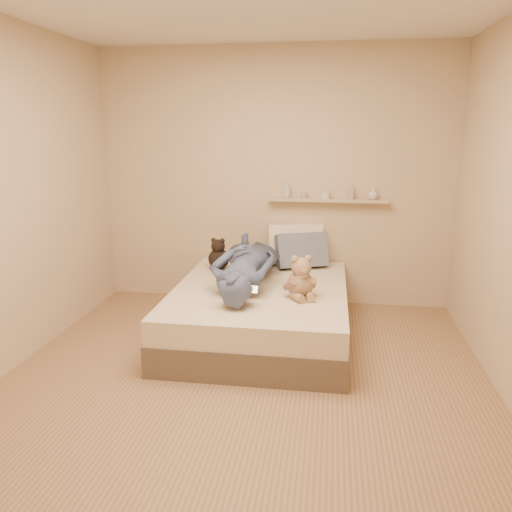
% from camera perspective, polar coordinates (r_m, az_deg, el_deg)
% --- Properties ---
extents(room, '(3.80, 3.80, 3.80)m').
position_cam_1_polar(room, '(3.29, -1.69, 5.66)').
color(room, '#986E4F').
rests_on(room, ground).
extents(bed, '(1.50, 1.90, 0.45)m').
position_cam_1_polar(bed, '(4.46, 0.54, -6.30)').
color(bed, brown).
rests_on(bed, floor).
extents(game_console, '(0.16, 0.08, 0.05)m').
position_cam_1_polar(game_console, '(3.87, -0.97, -3.86)').
color(game_console, '#B8BAC0').
rests_on(game_console, bed).
extents(teddy_bear, '(0.29, 0.30, 0.36)m').
position_cam_1_polar(teddy_bear, '(4.09, 5.15, -2.76)').
color(teddy_bear, '#946C51').
rests_on(teddy_bear, bed).
extents(dark_plush, '(0.20, 0.20, 0.32)m').
position_cam_1_polar(dark_plush, '(4.91, -4.31, 0.05)').
color(dark_plush, black).
rests_on(dark_plush, bed).
extents(pillow_cream, '(0.59, 0.35, 0.43)m').
position_cam_1_polar(pillow_cream, '(5.11, 4.52, 1.33)').
color(pillow_cream, beige).
rests_on(pillow_cream, bed).
extents(pillow_grey, '(0.56, 0.42, 0.37)m').
position_cam_1_polar(pillow_grey, '(4.97, 5.22, 0.60)').
color(pillow_grey, slate).
rests_on(pillow_grey, bed).
extents(person, '(0.59, 1.56, 0.37)m').
position_cam_1_polar(person, '(4.45, -1.12, -0.79)').
color(person, '#485472').
rests_on(person, bed).
extents(wall_shelf, '(1.20, 0.12, 0.03)m').
position_cam_1_polar(wall_shelf, '(5.09, 8.19, 6.34)').
color(wall_shelf, tan).
rests_on(wall_shelf, wall_back).
extents(shelf_bottles, '(0.96, 0.12, 0.17)m').
position_cam_1_polar(shelf_bottles, '(5.08, 9.04, 7.18)').
color(shelf_bottles, '#B3B7BC').
rests_on(shelf_bottles, wall_shelf).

